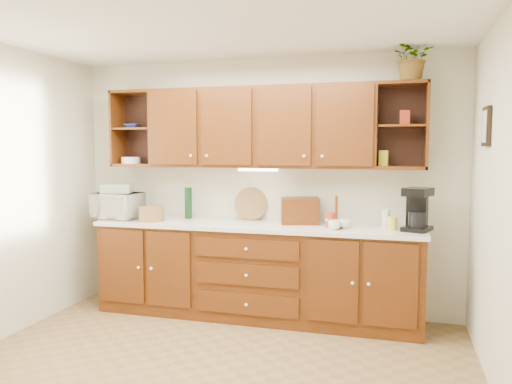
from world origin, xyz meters
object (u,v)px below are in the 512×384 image
Objects in this scene: microwave at (117,206)px; coffee_maker at (417,210)px; bread_box at (300,211)px; potted_plant at (413,57)px.

coffee_maker is at bearing 5.01° from microwave.
bread_box is 1.11m from coffee_maker.
microwave is at bearing -156.96° from coffee_maker.
microwave is 1.26× the size of coffee_maker.
coffee_maker is (1.10, -0.12, 0.06)m from bread_box.
microwave is 3.04m from coffee_maker.
microwave is 1.16× the size of potted_plant.
coffee_maker reaches higher than microwave.
coffee_maker is 0.92× the size of potted_plant.
microwave is at bearing 169.39° from bread_box.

